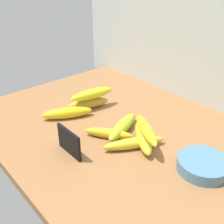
% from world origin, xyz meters
% --- Properties ---
extents(counter_top, '(1.10, 0.76, 0.03)m').
position_xyz_m(counter_top, '(0.00, 0.00, 0.01)').
color(counter_top, '#93623A').
rests_on(counter_top, ground).
extents(back_wall, '(1.30, 0.02, 0.70)m').
position_xyz_m(back_wall, '(0.00, 0.39, 0.35)').
color(back_wall, silver).
rests_on(back_wall, ground).
extents(chalkboard_sign, '(0.11, 0.02, 0.08)m').
position_xyz_m(chalkboard_sign, '(-0.02, -0.20, 0.07)').
color(chalkboard_sign, black).
rests_on(chalkboard_sign, counter_top).
extents(fruit_bowl, '(0.14, 0.14, 0.03)m').
position_xyz_m(fruit_bowl, '(0.29, 0.04, 0.05)').
color(fruit_bowl, teal).
rests_on(fruit_bowl, counter_top).
extents(banana_0, '(0.17, 0.14, 0.04)m').
position_xyz_m(banana_0, '(0.09, 0.01, 0.05)').
color(banana_0, gold).
rests_on(banana_0, counter_top).
extents(banana_1, '(0.12, 0.18, 0.04)m').
position_xyz_m(banana_1, '(-0.21, -0.09, 0.05)').
color(banana_1, yellow).
rests_on(banana_1, counter_top).
extents(banana_2, '(0.12, 0.19, 0.04)m').
position_xyz_m(banana_2, '(0.09, -0.03, 0.05)').
color(banana_2, gold).
rests_on(banana_2, counter_top).
extents(banana_3, '(0.15, 0.12, 0.03)m').
position_xyz_m(banana_3, '(-0.01, -0.06, 0.05)').
color(banana_3, gold).
rests_on(banana_3, counter_top).
extents(banana_4, '(0.09, 0.17, 0.04)m').
position_xyz_m(banana_4, '(-0.22, 0.01, 0.05)').
color(banana_4, '#B5902A').
rests_on(banana_4, counter_top).
extents(banana_5, '(0.11, 0.19, 0.04)m').
position_xyz_m(banana_5, '(-0.00, -0.00, 0.05)').
color(banana_5, '#AABF2C').
rests_on(banana_5, counter_top).
extents(banana_6, '(0.07, 0.18, 0.04)m').
position_xyz_m(banana_6, '(-0.21, 0.03, 0.09)').
color(banana_6, yellow).
rests_on(banana_6, banana_4).
extents(banana_7, '(0.17, 0.12, 0.03)m').
position_xyz_m(banana_7, '(0.10, 0.00, 0.09)').
color(banana_7, yellow).
rests_on(banana_7, banana_0).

